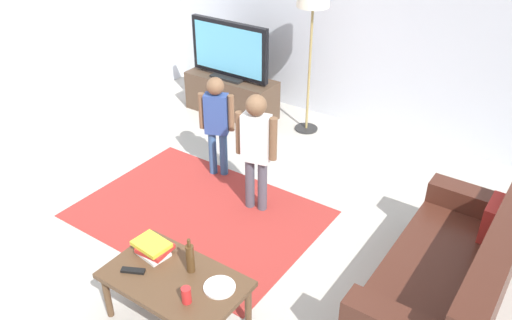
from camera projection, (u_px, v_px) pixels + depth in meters
The scene contains 15 objects.
ground at pixel (216, 255), 4.46m from camera, with size 7.80×7.80×0.00m, color #B2ADA3.
wall_back at pixel (377, 16), 5.88m from camera, with size 6.00×0.12×2.70m, color silver.
area_rug at pixel (199, 214), 4.95m from camera, with size 2.20×1.60×0.01m, color #9E2D28.
tv_stand at pixel (232, 96), 6.71m from camera, with size 1.20×0.44×0.50m.
tv at pixel (229, 51), 6.38m from camera, with size 1.10×0.28×0.71m.
couch at pixel (454, 284), 3.76m from camera, with size 0.80×1.80×0.86m.
floor_lamp at pixel (313, 2), 5.65m from camera, with size 0.36×0.36×1.78m.
child_near_tv at pixel (217, 118), 5.24m from camera, with size 0.34×0.21×1.09m.
child_center at pixel (256, 143), 4.69m from camera, with size 0.39×0.19×1.18m.
coffee_table at pixel (175, 283), 3.66m from camera, with size 1.00×0.60×0.42m.
book_stack at pixel (153, 248), 3.83m from camera, with size 0.28×0.23×0.09m.
bottle at pixel (190, 258), 3.63m from camera, with size 0.06×0.06×0.28m.
tv_remote at pixel (133, 271), 3.68m from camera, with size 0.17×0.05×0.02m, color black.
soda_can at pixel (186, 295), 3.41m from camera, with size 0.07×0.07×0.12m, color red.
plate at pixel (220, 287), 3.54m from camera, with size 0.22×0.22×0.02m.
Camera 1 is at (2.22, -2.61, 2.99)m, focal length 36.70 mm.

